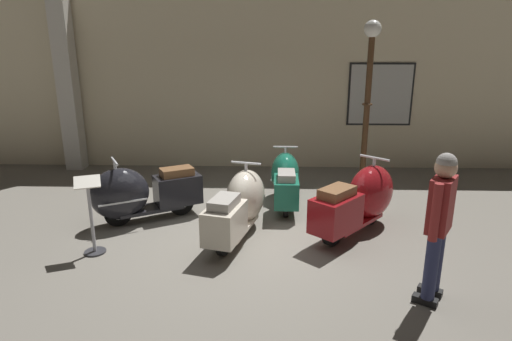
{
  "coord_description": "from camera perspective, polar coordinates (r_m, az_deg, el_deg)",
  "views": [
    {
      "loc": [
        0.28,
        -5.57,
        2.64
      ],
      "look_at": [
        0.09,
        0.76,
        0.8
      ],
      "focal_mm": 29.97,
      "sensor_mm": 36.0,
      "label": 1
    }
  ],
  "objects": [
    {
      "name": "scooter_2",
      "position": [
        7.41,
        3.93,
        -1.14
      ],
      "size": [
        0.51,
        1.57,
        0.96
      ],
      "rotation": [
        0.0,
        0.0,
        1.56
      ],
      "color": "black",
      "rests_on": "ground"
    },
    {
      "name": "visitor_0",
      "position": [
        4.79,
        23.27,
        -5.89
      ],
      "size": [
        0.4,
        0.48,
        1.64
      ],
      "rotation": [
        0.0,
        0.0,
        2.57
      ],
      "color": "black",
      "rests_on": "ground"
    },
    {
      "name": "ground_plane",
      "position": [
        6.18,
        -1.01,
        -9.12
      ],
      "size": [
        60.0,
        60.0,
        0.0
      ],
      "primitive_type": "plane",
      "color": "slate"
    },
    {
      "name": "lamppost",
      "position": [
        8.17,
        14.7,
        9.57
      ],
      "size": [
        0.3,
        0.3,
        3.09
      ],
      "color": "#472D19",
      "rests_on": "ground"
    },
    {
      "name": "showroom_back_wall",
      "position": [
        9.53,
        -0.71,
        11.99
      ],
      "size": [
        18.0,
        0.63,
        3.88
      ],
      "color": "beige",
      "rests_on": "ground"
    },
    {
      "name": "scooter_1",
      "position": [
        6.15,
        -2.17,
        -4.55
      ],
      "size": [
        0.89,
        1.73,
        1.02
      ],
      "rotation": [
        0.0,
        0.0,
        1.31
      ],
      "color": "black",
      "rests_on": "ground"
    },
    {
      "name": "scooter_3",
      "position": [
        6.46,
        13.82,
        -3.74
      ],
      "size": [
        1.55,
        1.64,
        1.07
      ],
      "rotation": [
        0.0,
        0.0,
        0.84
      ],
      "color": "black",
      "rests_on": "ground"
    },
    {
      "name": "scooter_0",
      "position": [
        6.83,
        -15.44,
        -2.93
      ],
      "size": [
        1.72,
        1.24,
        1.04
      ],
      "rotation": [
        0.0,
        0.0,
        -2.64
      ],
      "color": "black",
      "rests_on": "ground"
    },
    {
      "name": "info_stanchion",
      "position": [
        6.01,
        -21.07,
        -6.48
      ],
      "size": [
        0.38,
        0.33,
        1.05
      ],
      "color": "#333338",
      "rests_on": "ground"
    }
  ]
}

